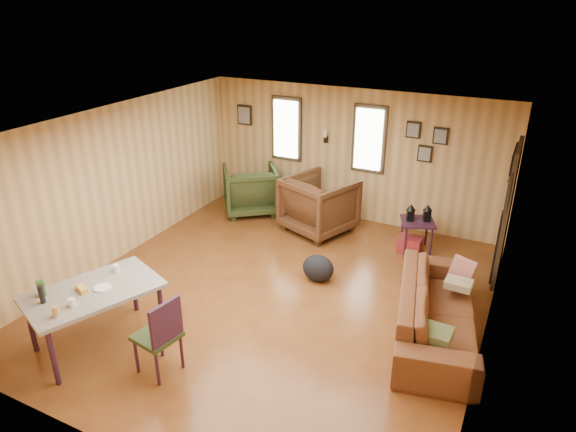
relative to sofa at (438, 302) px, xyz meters
name	(u,v)px	position (x,y,z in m)	size (l,w,h in m)	color
room	(295,211)	(-2.02, 0.18, 0.75)	(5.54, 6.04, 2.44)	brown
sofa	(438,302)	(0.00, 0.00, 0.00)	(2.35, 0.68, 0.92)	brown
recliner_brown	(319,202)	(-2.47, 2.11, 0.09)	(1.06, 0.99, 1.09)	#4D2D17
recliner_green	(250,187)	(-3.98, 2.31, 0.04)	(0.96, 0.90, 0.99)	#2E3819
end_table	(272,191)	(-3.67, 2.60, -0.08)	(0.55, 0.50, 0.68)	#39192F
side_table	(418,219)	(-0.75, 2.13, 0.09)	(0.66, 0.66, 0.81)	#39192F
cooler	(410,245)	(-0.82, 2.00, -0.32)	(0.39, 0.29, 0.27)	maroon
backpack	(318,268)	(-1.80, 0.53, -0.26)	(0.50, 0.39, 0.41)	black
sofa_pillows	(448,302)	(0.12, -0.02, 0.04)	(0.44, 1.69, 0.35)	#484E2B
dining_table	(92,295)	(-3.58, -2.00, 0.23)	(1.38, 1.71, 0.97)	gray
dining_chair	(161,333)	(-2.55, -2.06, 0.08)	(0.50, 0.50, 0.96)	#2E3819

